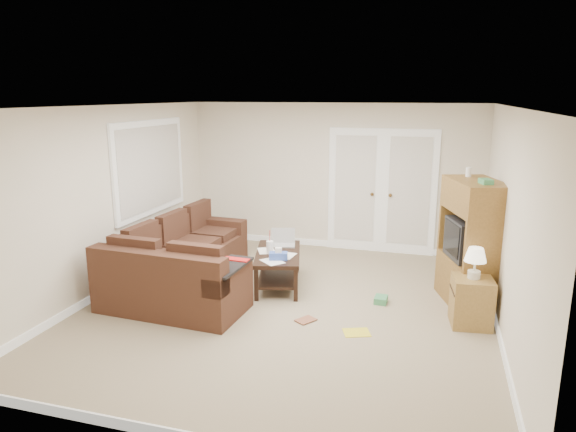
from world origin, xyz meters
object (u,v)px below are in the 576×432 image
(side_cabinet, at_px, (472,298))
(coffee_table, at_px, (278,267))
(tv_armoire, at_px, (472,243))
(sectional_sofa, at_px, (181,266))

(side_cabinet, bearing_deg, coffee_table, 160.26)
(side_cabinet, bearing_deg, tv_armoire, 83.89)
(tv_armoire, distance_m, side_cabinet, 0.82)
(side_cabinet, bearing_deg, sectional_sofa, 172.37)
(tv_armoire, bearing_deg, coffee_table, 163.52)
(sectional_sofa, distance_m, tv_armoire, 3.85)
(sectional_sofa, distance_m, side_cabinet, 3.78)
(sectional_sofa, relative_size, side_cabinet, 3.02)
(sectional_sofa, bearing_deg, side_cabinet, 2.07)
(coffee_table, xyz_separation_m, tv_armoire, (2.54, 0.07, 0.54))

